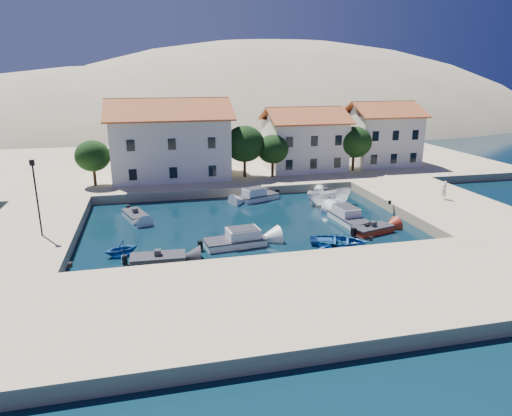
# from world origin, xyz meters

# --- Properties ---
(ground) EXTENTS (400.00, 400.00, 0.00)m
(ground) POSITION_xyz_m (0.00, 0.00, 0.00)
(ground) COLOR black
(ground) RESTS_ON ground
(quay_south) EXTENTS (52.00, 12.00, 1.00)m
(quay_south) POSITION_xyz_m (0.00, -6.00, 0.50)
(quay_south) COLOR tan
(quay_south) RESTS_ON ground
(quay_east) EXTENTS (11.00, 20.00, 1.00)m
(quay_east) POSITION_xyz_m (20.50, 10.00, 0.50)
(quay_east) COLOR tan
(quay_east) RESTS_ON ground
(quay_west) EXTENTS (8.00, 20.00, 1.00)m
(quay_west) POSITION_xyz_m (-19.00, 10.00, 0.50)
(quay_west) COLOR tan
(quay_west) RESTS_ON ground
(quay_north) EXTENTS (80.00, 36.00, 1.00)m
(quay_north) POSITION_xyz_m (2.00, 38.00, 0.50)
(quay_north) COLOR tan
(quay_north) RESTS_ON ground
(hills) EXTENTS (254.00, 176.00, 99.00)m
(hills) POSITION_xyz_m (20.64, 123.62, -23.40)
(hills) COLOR tan
(hills) RESTS_ON ground
(building_left) EXTENTS (14.70, 9.45, 9.70)m
(building_left) POSITION_xyz_m (-6.00, 28.00, 5.94)
(building_left) COLOR silver
(building_left) RESTS_ON quay_north
(building_mid) EXTENTS (10.50, 8.40, 8.30)m
(building_mid) POSITION_xyz_m (12.00, 29.00, 5.22)
(building_mid) COLOR silver
(building_mid) RESTS_ON quay_north
(building_right) EXTENTS (9.45, 8.40, 8.80)m
(building_right) POSITION_xyz_m (24.00, 30.00, 5.47)
(building_right) COLOR silver
(building_right) RESTS_ON quay_north
(trees) EXTENTS (37.30, 5.30, 6.45)m
(trees) POSITION_xyz_m (4.51, 25.46, 4.84)
(trees) COLOR #382314
(trees) RESTS_ON quay_north
(lamppost) EXTENTS (0.35, 0.25, 6.22)m
(lamppost) POSITION_xyz_m (-17.50, 8.00, 4.75)
(lamppost) COLOR black
(lamppost) RESTS_ON quay_west
(bollards) EXTENTS (29.36, 9.56, 0.30)m
(bollards) POSITION_xyz_m (2.80, 3.87, 1.15)
(bollards) COLOR black
(bollards) RESTS_ON ground
(motorboat_grey_sw) EXTENTS (4.16, 1.96, 1.25)m
(motorboat_grey_sw) POSITION_xyz_m (-8.45, 2.53, 0.29)
(motorboat_grey_sw) COLOR #303035
(motorboat_grey_sw) RESTS_ON ground
(cabin_cruiser_south) EXTENTS (5.23, 2.72, 1.60)m
(cabin_cruiser_south) POSITION_xyz_m (-2.17, 4.70, 0.48)
(cabin_cruiser_south) COLOR white
(cabin_cruiser_south) RESTS_ON ground
(rowboat_south) EXTENTS (5.56, 4.84, 0.96)m
(rowboat_south) POSITION_xyz_m (6.19, 2.89, 0.00)
(rowboat_south) COLOR #1C549C
(rowboat_south) RESTS_ON ground
(motorboat_red_se) EXTENTS (4.06, 2.65, 1.25)m
(motorboat_red_se) POSITION_xyz_m (10.35, 5.05, 0.29)
(motorboat_red_se) COLOR maroon
(motorboat_red_se) RESTS_ON ground
(cabin_cruiser_east) EXTENTS (2.55, 5.35, 1.60)m
(cabin_cruiser_east) POSITION_xyz_m (9.52, 8.14, 0.48)
(cabin_cruiser_east) COLOR white
(cabin_cruiser_east) RESTS_ON ground
(boat_east) EXTENTS (5.08, 2.14, 1.92)m
(boat_east) POSITION_xyz_m (10.01, 14.45, 0.00)
(boat_east) COLOR white
(boat_east) RESTS_ON ground
(motorboat_white_ne) EXTENTS (1.49, 3.02, 1.25)m
(motorboat_white_ne) POSITION_xyz_m (10.79, 17.37, 0.30)
(motorboat_white_ne) COLOR white
(motorboat_white_ne) RESTS_ON ground
(rowboat_west) EXTENTS (3.21, 3.00, 1.37)m
(rowboat_west) POSITION_xyz_m (-11.20, 4.74, 0.00)
(rowboat_west) COLOR #1C549C
(rowboat_west) RESTS_ON ground
(motorboat_white_west) EXTENTS (2.80, 4.13, 1.25)m
(motorboat_white_west) POSITION_xyz_m (-10.32, 14.10, 0.29)
(motorboat_white_west) COLOR white
(motorboat_white_west) RESTS_ON ground
(cabin_cruiser_north) EXTENTS (4.88, 3.46, 1.60)m
(cabin_cruiser_north) POSITION_xyz_m (3.03, 18.04, 0.48)
(cabin_cruiser_north) COLOR white
(cabin_cruiser_north) RESTS_ON ground
(pedestrian) EXTENTS (0.79, 0.60, 1.93)m
(pedestrian) POSITION_xyz_m (21.06, 10.39, 1.97)
(pedestrian) COLOR silver
(pedestrian) RESTS_ON quay_east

